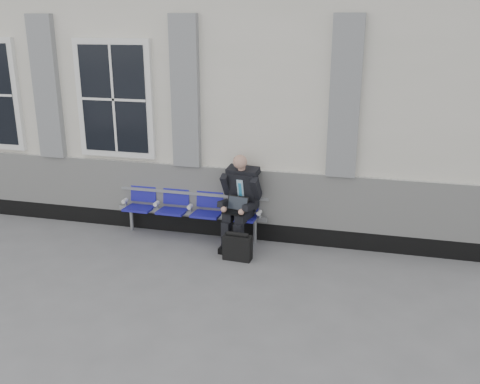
# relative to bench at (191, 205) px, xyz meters

# --- Properties ---
(ground) EXTENTS (70.00, 70.00, 0.00)m
(ground) POSITION_rel_bench_xyz_m (-1.69, -1.32, -0.55)
(ground) COLOR slate
(ground) RESTS_ON ground
(station_building) EXTENTS (14.40, 4.40, 4.49)m
(station_building) POSITION_rel_bench_xyz_m (-1.71, 2.15, 1.67)
(station_building) COLOR silver
(station_building) RESTS_ON ground
(bench) EXTENTS (2.60, 0.47, 0.91)m
(bench) POSITION_rel_bench_xyz_m (0.00, 0.00, 0.00)
(bench) COLOR #9EA0A3
(bench) RESTS_ON ground
(businessman) EXTENTS (0.66, 0.88, 1.51)m
(businessman) POSITION_rel_bench_xyz_m (0.88, -0.14, 0.25)
(businessman) COLOR black
(businessman) RESTS_ON ground
(briefcase) EXTENTS (0.44, 0.21, 0.45)m
(briefcase) POSITION_rel_bench_xyz_m (0.99, -0.72, -0.35)
(briefcase) COLOR black
(briefcase) RESTS_ON ground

